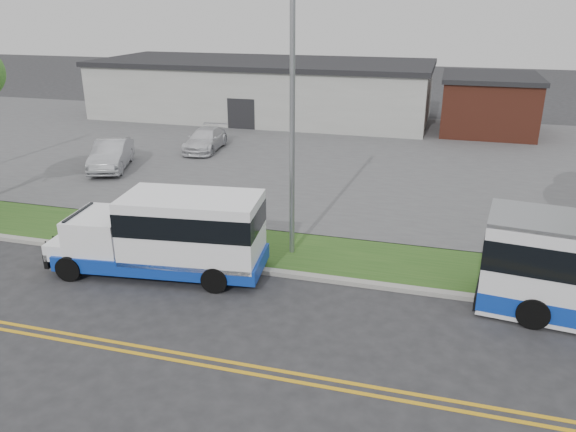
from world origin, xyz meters
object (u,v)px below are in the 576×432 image
(parked_car_b, at_px, (205,140))
(streetlight_near, at_px, (292,107))
(shuttle_bus, at_px, (172,232))
(parked_car_a, at_px, (111,155))
(pedestrian, at_px, (144,218))

(parked_car_b, bearing_deg, streetlight_near, -60.52)
(shuttle_bus, distance_m, parked_car_a, 13.47)
(streetlight_near, xyz_separation_m, shuttle_bus, (-3.34, -2.40, -3.78))
(streetlight_near, bearing_deg, pedestrian, -175.57)
(streetlight_near, height_order, parked_car_b, streetlight_near)
(pedestrian, xyz_separation_m, parked_car_b, (-3.41, 13.37, -0.23))
(shuttle_bus, distance_m, parked_car_b, 16.35)
(streetlight_near, xyz_separation_m, pedestrian, (-5.53, -0.43, -4.26))
(streetlight_near, bearing_deg, shuttle_bus, -144.28)
(pedestrian, relative_size, parked_car_a, 0.38)
(streetlight_near, relative_size, parked_car_b, 2.16)
(pedestrian, xyz_separation_m, parked_car_a, (-6.57, 8.23, -0.11))
(streetlight_near, relative_size, shuttle_bus, 1.30)
(shuttle_bus, distance_m, pedestrian, 2.99)
(shuttle_bus, bearing_deg, parked_car_a, 124.16)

